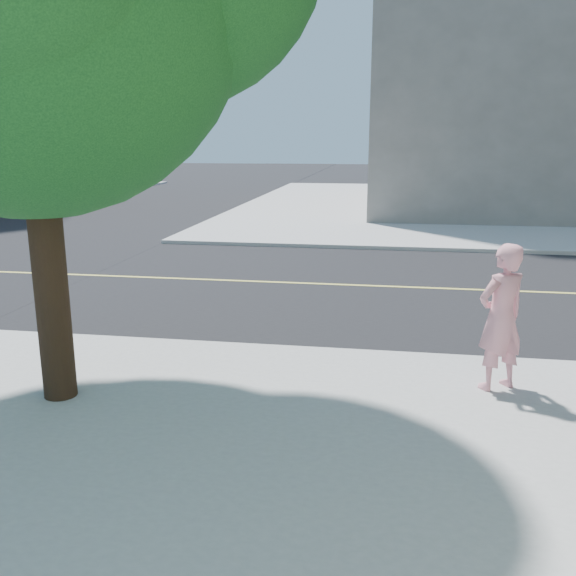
# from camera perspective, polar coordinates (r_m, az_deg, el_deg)

# --- Properties ---
(ground) EXTENTS (140.00, 140.00, 0.00)m
(ground) POSITION_cam_1_polar(r_m,az_deg,el_deg) (10.83, -23.66, -4.26)
(ground) COLOR black
(ground) RESTS_ON ground
(road_ew) EXTENTS (140.00, 9.00, 0.01)m
(road_ew) POSITION_cam_1_polar(r_m,az_deg,el_deg) (14.65, -14.23, 0.99)
(road_ew) COLOR black
(road_ew) RESTS_ON ground
(sidewalk_ne) EXTENTS (29.00, 25.00, 0.12)m
(sidewalk_ne) POSITION_cam_1_polar(r_m,az_deg,el_deg) (31.21, 23.75, 6.92)
(sidewalk_ne) COLOR #A9A9A9
(sidewalk_ne) RESTS_ON ground
(man_on_phone) EXTENTS (0.79, 0.73, 1.81)m
(man_on_phone) POSITION_cam_1_polar(r_m,az_deg,el_deg) (7.84, 19.15, -2.59)
(man_on_phone) COLOR pink
(man_on_phone) RESTS_ON sidewalk_se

